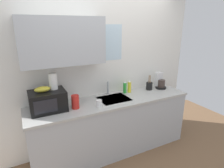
# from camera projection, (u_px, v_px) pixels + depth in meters

# --- Properties ---
(kitchen_wall_assembly) EXTENTS (3.29, 0.42, 2.50)m
(kitchen_wall_assembly) POSITION_uv_depth(u_px,v_px,m) (95.00, 67.00, 2.93)
(kitchen_wall_assembly) COLOR white
(kitchen_wall_assembly) RESTS_ON ground
(counter_unit) EXTENTS (2.52, 0.63, 0.90)m
(counter_unit) POSITION_uv_depth(u_px,v_px,m) (112.00, 125.00, 3.01)
(counter_unit) COLOR #B2B7BC
(counter_unit) RESTS_ON ground
(sink_faucet) EXTENTS (0.03, 0.03, 0.21)m
(sink_faucet) POSITION_uv_depth(u_px,v_px,m) (108.00, 88.00, 3.06)
(sink_faucet) COLOR #B2B5BA
(sink_faucet) RESTS_ON counter_unit
(microwave) EXTENTS (0.46, 0.35, 0.27)m
(microwave) POSITION_uv_depth(u_px,v_px,m) (48.00, 101.00, 2.47)
(microwave) COLOR black
(microwave) RESTS_ON counter_unit
(banana_bunch) EXTENTS (0.20, 0.11, 0.07)m
(banana_bunch) POSITION_uv_depth(u_px,v_px,m) (42.00, 89.00, 2.40)
(banana_bunch) COLOR gold
(banana_bunch) RESTS_ON microwave
(paper_towel_roll) EXTENTS (0.11, 0.11, 0.22)m
(paper_towel_roll) POSITION_uv_depth(u_px,v_px,m) (53.00, 81.00, 2.48)
(paper_towel_roll) COLOR white
(paper_towel_roll) RESTS_ON microwave
(coffee_maker) EXTENTS (0.19, 0.21, 0.28)m
(coffee_maker) POSITION_uv_depth(u_px,v_px,m) (160.00, 82.00, 3.37)
(coffee_maker) COLOR black
(coffee_maker) RESTS_ON counter_unit
(dish_soap_bottle_green) EXTENTS (0.06, 0.06, 0.21)m
(dish_soap_bottle_green) POSITION_uv_depth(u_px,v_px,m) (125.00, 87.00, 3.12)
(dish_soap_bottle_green) COLOR green
(dish_soap_bottle_green) RESTS_ON counter_unit
(dish_soap_bottle_yellow) EXTENTS (0.06, 0.06, 0.22)m
(dish_soap_bottle_yellow) POSITION_uv_depth(u_px,v_px,m) (129.00, 86.00, 3.16)
(dish_soap_bottle_yellow) COLOR yellow
(dish_soap_bottle_yellow) RESTS_ON counter_unit
(cereal_canister) EXTENTS (0.10, 0.10, 0.19)m
(cereal_canister) POSITION_uv_depth(u_px,v_px,m) (75.00, 102.00, 2.55)
(cereal_canister) COLOR red
(cereal_canister) RESTS_ON counter_unit
(mug_white) EXTENTS (0.08, 0.08, 0.09)m
(mug_white) POSITION_uv_depth(u_px,v_px,m) (99.00, 103.00, 2.62)
(mug_white) COLOR white
(mug_white) RESTS_ON counter_unit
(utensil_crock) EXTENTS (0.11, 0.11, 0.26)m
(utensil_crock) POSITION_uv_depth(u_px,v_px,m) (149.00, 86.00, 3.30)
(utensil_crock) COLOR black
(utensil_crock) RESTS_ON counter_unit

